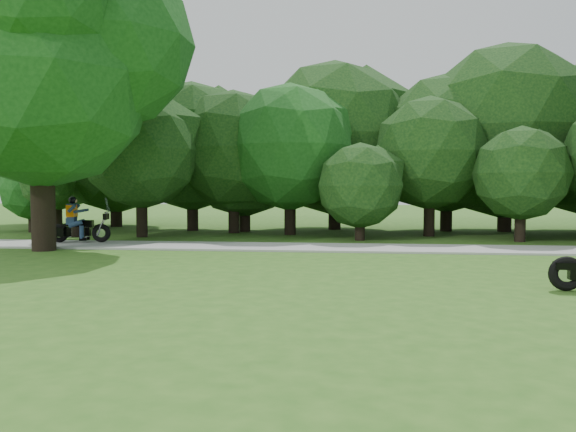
{
  "coord_description": "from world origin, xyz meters",
  "views": [
    {
      "loc": [
        -1.47,
        -9.05,
        1.89
      ],
      "look_at": [
        -2.98,
        4.15,
        1.19
      ],
      "focal_mm": 35.0,
      "sensor_mm": 36.0,
      "label": 1
    }
  ],
  "objects": [
    {
      "name": "walkway",
      "position": [
        0.0,
        8.0,
        0.03
      ],
      "size": [
        60.0,
        2.2,
        0.06
      ],
      "primitive_type": "cube",
      "color": "#A1A19C",
      "rests_on": "ground"
    },
    {
      "name": "tree_line",
      "position": [
        -0.76,
        14.86,
        3.67
      ],
      "size": [
        37.07,
        11.41,
        7.85
      ],
      "color": "black",
      "rests_on": "ground"
    },
    {
      "name": "ground",
      "position": [
        0.0,
        0.0,
        0.0
      ],
      "size": [
        100.0,
        100.0,
        0.0
      ],
      "primitive_type": "plane",
      "color": "#30611B",
      "rests_on": "ground"
    },
    {
      "name": "touring_motorcycle",
      "position": [
        -10.43,
        8.33,
        0.61
      ],
      "size": [
        1.98,
        0.79,
        1.51
      ],
      "rotation": [
        0.0,
        0.0,
        0.16
      ],
      "color": "black",
      "rests_on": "walkway"
    },
    {
      "name": "big_tree_west",
      "position": [
        -10.54,
        6.85,
        5.76
      ],
      "size": [
        8.64,
        6.56,
        9.96
      ],
      "color": "black",
      "rests_on": "ground"
    }
  ]
}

